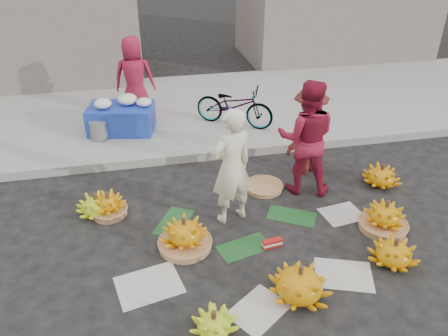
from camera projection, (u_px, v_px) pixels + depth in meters
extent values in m
plane|color=black|center=(248.00, 236.00, 5.62)|extent=(80.00, 80.00, 0.00)
cube|color=gray|center=(215.00, 153.00, 7.44)|extent=(40.00, 0.25, 0.15)
cube|color=gray|center=(196.00, 108.00, 9.23)|extent=(40.00, 4.00, 0.12)
cylinder|color=#A57045|center=(185.00, 244.00, 5.41)|extent=(0.65, 0.65, 0.09)
cylinder|color=#42281A|center=(184.00, 222.00, 5.24)|extent=(0.05, 0.05, 0.12)
cylinder|color=#42281A|center=(214.00, 316.00, 4.19)|extent=(0.05, 0.05, 0.12)
cylinder|color=#42281A|center=(301.00, 271.00, 4.55)|extent=(0.05, 0.05, 0.12)
cylinder|color=#42281A|center=(396.00, 243.00, 5.04)|extent=(0.05, 0.05, 0.12)
cylinder|color=#A57045|center=(383.00, 225.00, 5.74)|extent=(0.62, 0.62, 0.09)
cylinder|color=#42281A|center=(387.00, 205.00, 5.58)|extent=(0.05, 0.05, 0.12)
cylinder|color=#42281A|center=(383.00, 168.00, 6.56)|extent=(0.05, 0.05, 0.12)
cylinder|color=#42281A|center=(95.00, 197.00, 5.90)|extent=(0.05, 0.05, 0.12)
cylinder|color=#A57045|center=(110.00, 212.00, 6.01)|extent=(0.47, 0.47, 0.09)
cylinder|color=#42281A|center=(107.00, 197.00, 5.88)|extent=(0.05, 0.05, 0.12)
cylinder|color=#A57045|center=(264.00, 187.00, 6.58)|extent=(0.68, 0.68, 0.06)
cube|color=red|center=(272.00, 243.00, 5.41)|extent=(0.26, 0.11, 0.10)
imported|color=white|center=(232.00, 167.00, 5.56)|extent=(0.68, 0.55, 1.60)
imported|color=#A51932|center=(306.00, 138.00, 6.17)|extent=(1.00, 0.89, 1.71)
imported|color=maroon|center=(309.00, 131.00, 6.71)|extent=(1.06, 0.95, 1.42)
cube|color=#1933A8|center=(122.00, 118.00, 7.99)|extent=(1.28, 0.95, 0.48)
ellipsoid|color=white|center=(103.00, 104.00, 7.74)|extent=(0.31, 0.31, 0.17)
ellipsoid|color=white|center=(127.00, 100.00, 7.89)|extent=(0.35, 0.35, 0.19)
ellipsoid|color=white|center=(144.00, 102.00, 7.83)|extent=(0.27, 0.27, 0.15)
cylinder|color=slate|center=(99.00, 130.00, 7.71)|extent=(0.31, 0.31, 0.35)
imported|color=#A51932|center=(134.00, 78.00, 8.31)|extent=(0.83, 0.60, 1.56)
imported|color=gray|center=(234.00, 105.00, 8.13)|extent=(1.26, 1.55, 0.79)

